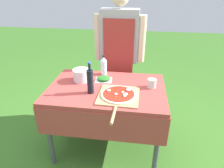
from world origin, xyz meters
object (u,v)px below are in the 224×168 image
at_px(sauce_jar, 152,84).
at_px(pizza_on_peel, 119,95).
at_px(oil_bottle, 90,81).
at_px(mixing_tub, 81,75).
at_px(herb_container, 104,79).
at_px(water_bottle, 104,66).
at_px(person_cook, 119,49).
at_px(prep_table, 107,96).

bearing_deg(sauce_jar, pizza_on_peel, -143.09).
xyz_separation_m(oil_bottle, sauce_jar, (0.56, 0.18, -0.08)).
height_order(pizza_on_peel, mixing_tub, mixing_tub).
bearing_deg(herb_container, oil_bottle, -105.18).
relative_size(pizza_on_peel, water_bottle, 2.70).
bearing_deg(water_bottle, herb_container, -80.62).
relative_size(pizza_on_peel, mixing_tub, 3.50).
xyz_separation_m(person_cook, oil_bottle, (-0.18, -0.73, -0.08)).
distance_m(prep_table, sauce_jar, 0.46).
height_order(prep_table, mixing_tub, mixing_tub).
height_order(mixing_tub, sauce_jar, mixing_tub).
relative_size(oil_bottle, water_bottle, 1.37).
xyz_separation_m(pizza_on_peel, mixing_tub, (-0.42, 0.27, 0.05)).
xyz_separation_m(prep_table, pizza_on_peel, (0.14, -0.16, 0.11)).
relative_size(oil_bottle, sauce_jar, 3.46).
height_order(person_cook, mixing_tub, person_cook).
height_order(pizza_on_peel, sauce_jar, sauce_jar).
bearing_deg(person_cook, pizza_on_peel, 96.97).
height_order(herb_container, sauce_jar, sauce_jar).
relative_size(prep_table, oil_bottle, 3.79).
xyz_separation_m(water_bottle, sauce_jar, (0.51, -0.24, -0.06)).
relative_size(person_cook, oil_bottle, 5.29).
bearing_deg(pizza_on_peel, oil_bottle, 172.96).
distance_m(person_cook, pizza_on_peel, 0.80).
relative_size(herb_container, mixing_tub, 1.06).
xyz_separation_m(pizza_on_peel, oil_bottle, (-0.26, 0.04, 0.11)).
bearing_deg(water_bottle, pizza_on_peel, -64.81).
bearing_deg(person_cook, water_bottle, 67.33).
distance_m(person_cook, water_bottle, 0.35).
height_order(oil_bottle, herb_container, oil_bottle).
bearing_deg(sauce_jar, water_bottle, 155.11).
height_order(person_cook, herb_container, person_cook).
bearing_deg(oil_bottle, pizza_on_peel, -8.32).
bearing_deg(oil_bottle, prep_table, 44.20).
bearing_deg(mixing_tub, herb_container, 7.97).
bearing_deg(pizza_on_peel, water_bottle, 116.47).
bearing_deg(prep_table, oil_bottle, -135.80).
distance_m(prep_table, mixing_tub, 0.34).
distance_m(prep_table, herb_container, 0.20).
relative_size(prep_table, herb_container, 6.36).
bearing_deg(herb_container, water_bottle, 99.38).
bearing_deg(person_cook, prep_table, 85.72).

